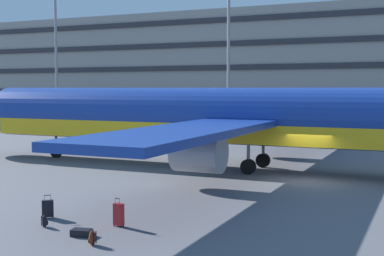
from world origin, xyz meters
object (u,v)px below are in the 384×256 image
Objects in this scene: suitcase_red at (48,208)px; backpack_black at (92,238)px; suitcase_upright at (81,233)px; airliner at (240,119)px; backpack_navy at (45,221)px; suitcase_laid_flat at (119,214)px.

backpack_black is at bearing -32.22° from suitcase_red.
suitcase_upright is at bearing 142.24° from backpack_black.
backpack_black is (0.95, -0.74, 0.11)m from suitcase_upright.
airliner reaches higher than suitcase_red.
suitcase_red is 1.38m from backpack_navy.
backpack_black is at bearing -22.31° from backpack_navy.
backpack_navy is at bearing 157.69° from backpack_black.
airliner is 85.39× the size of backpack_navy.
suitcase_red is 1.23× the size of suitcase_upright.
airliner is 79.06× the size of backpack_black.
airliner is 15.36m from suitcase_red.
suitcase_laid_flat is 2.71m from backpack_navy.
airliner is 16.69m from suitcase_upright.
suitcase_upright is (2.72, -1.58, -0.26)m from suitcase_red.
backpack_navy is at bearing -55.29° from suitcase_red.
backpack_black is at bearing -37.76° from suitcase_upright.
suitcase_laid_flat is at bearing -88.64° from airliner.
suitcase_red is at bearing -179.09° from suitcase_laid_flat.
airliner is at bearing 79.11° from suitcase_red.
airliner is at bearing 91.36° from suitcase_laid_flat.
airliner is 16.37m from backpack_navy.
backpack_black is (0.82, -17.15, -2.92)m from airliner.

